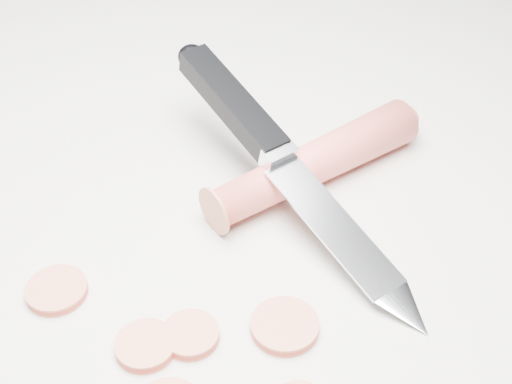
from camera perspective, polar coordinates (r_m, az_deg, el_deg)
The scene contains 7 objects.
ground at distance 0.46m, azimuth -1.59°, elevation -6.81°, with size 2.40×2.40×0.00m, color silver.
carrot at distance 0.52m, azimuth 4.74°, elevation 2.36°, with size 0.03×0.03×0.18m, color #E55348.
carrot_slice_0 at distance 0.47m, azimuth -15.66°, elevation -7.58°, with size 0.04×0.04×0.01m, color #D66D4C.
carrot_slice_2 at distance 0.43m, azimuth 2.31°, elevation -10.66°, with size 0.04×0.04×0.01m, color #D66D4C.
carrot_slice_4 at distance 0.43m, azimuth -5.26°, elevation -11.30°, with size 0.03×0.03×0.01m, color #D66D4C.
carrot_slice_5 at distance 0.43m, azimuth -8.83°, elevation -12.06°, with size 0.04×0.04×0.01m, color #D66D4C.
kitchen_knife at distance 0.49m, azimuth 2.96°, elevation 1.93°, with size 0.27×0.14×0.07m, color silver, non-canonical shape.
Camera 1 is at (0.17, -0.26, 0.35)m, focal length 50.00 mm.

